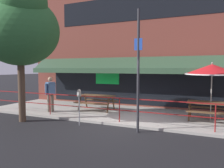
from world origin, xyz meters
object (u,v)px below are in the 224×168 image
(picnic_table_centre, at_px, (211,106))
(street_sign_pole, at_px, (138,70))
(parking_meter_near, at_px, (79,96))
(street_tree_curbside, at_px, (20,26))
(pedestrian_walking, at_px, (50,92))
(patio_umbrella_centre, at_px, (212,70))
(picnic_table_left, at_px, (96,98))

(picnic_table_centre, bearing_deg, street_sign_pole, -134.40)
(parking_meter_near, bearing_deg, picnic_table_centre, 27.14)
(parking_meter_near, distance_m, street_sign_pole, 2.58)
(street_tree_curbside, bearing_deg, pedestrian_walking, 90.86)
(patio_umbrella_centre, distance_m, street_sign_pole, 3.42)
(parking_meter_near, xyz_separation_m, street_tree_curbside, (-2.44, -0.48, 2.77))
(pedestrian_walking, height_order, street_sign_pole, street_sign_pole)
(parking_meter_near, distance_m, street_tree_curbside, 3.73)
(patio_umbrella_centre, relative_size, pedestrian_walking, 1.39)
(picnic_table_centre, height_order, street_tree_curbside, street_tree_curbside)
(picnic_table_left, relative_size, parking_meter_near, 1.27)
(street_sign_pole, bearing_deg, pedestrian_walking, 165.22)
(picnic_table_left, xyz_separation_m, pedestrian_walking, (-1.90, -1.20, 0.35))
(picnic_table_centre, bearing_deg, parking_meter_near, -152.86)
(picnic_table_left, bearing_deg, street_tree_curbside, -122.06)
(picnic_table_left, xyz_separation_m, picnic_table_centre, (5.27, -0.09, 0.00))
(pedestrian_walking, relative_size, street_tree_curbside, 0.30)
(pedestrian_walking, bearing_deg, street_tree_curbside, -89.14)
(picnic_table_centre, bearing_deg, pedestrian_walking, -171.24)
(picnic_table_left, distance_m, patio_umbrella_centre, 5.48)
(street_sign_pole, xyz_separation_m, street_tree_curbside, (-4.81, -0.51, 1.75))
(picnic_table_left, relative_size, picnic_table_centre, 1.00)
(parking_meter_near, bearing_deg, pedestrian_walking, 152.17)
(picnic_table_left, bearing_deg, patio_umbrella_centre, 0.29)
(picnic_table_left, xyz_separation_m, street_tree_curbside, (-1.87, -2.99, 3.21))
(picnic_table_left, relative_size, street_sign_pole, 0.43)
(picnic_table_centre, xyz_separation_m, patio_umbrella_centre, (0.00, 0.12, 1.47))
(patio_umbrella_centre, distance_m, street_tree_curbside, 7.95)
(picnic_table_left, height_order, parking_meter_near, parking_meter_near)
(street_sign_pole, height_order, street_tree_curbside, street_tree_curbside)
(pedestrian_walking, height_order, street_tree_curbside, street_tree_curbside)
(picnic_table_centre, relative_size, pedestrian_walking, 1.05)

